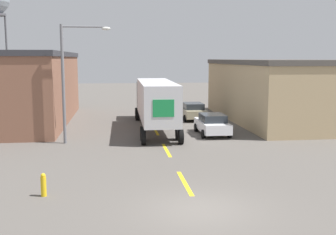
# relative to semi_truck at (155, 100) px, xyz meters

# --- Properties ---
(ground_plane) EXTENTS (160.00, 160.00, 0.00)m
(ground_plane) POSITION_rel_semi_truck_xyz_m (-0.02, -17.97, -2.28)
(ground_plane) COLOR #56514C
(road_centerline) EXTENTS (0.20, 17.31, 0.01)m
(road_centerline) POSITION_rel_semi_truck_xyz_m (-0.02, -7.84, -2.28)
(road_centerline) COLOR yellow
(road_centerline) RESTS_ON ground_plane
(warehouse_left) EXTENTS (11.10, 18.93, 6.05)m
(warehouse_left) POSITION_rel_semi_truck_xyz_m (-12.54, 4.96, 0.75)
(warehouse_left) COLOR brown
(warehouse_left) RESTS_ON ground_plane
(warehouse_right) EXTENTS (8.87, 18.46, 5.39)m
(warehouse_right) POSITION_rel_semi_truck_xyz_m (11.38, 3.31, 0.42)
(warehouse_right) COLOR tan
(warehouse_right) RESTS_ON ground_plane
(semi_truck) EXTENTS (2.88, 14.07, 3.80)m
(semi_truck) POSITION_rel_semi_truck_xyz_m (0.00, 0.00, 0.00)
(semi_truck) COLOR black
(semi_truck) RESTS_ON ground_plane
(parked_car_right_far) EXTENTS (2.08, 4.38, 1.52)m
(parked_car_right_far) POSITION_rel_semi_truck_xyz_m (3.91, 4.67, -1.50)
(parked_car_right_far) COLOR tan
(parked_car_right_far) RESTS_ON ground_plane
(parked_car_right_mid) EXTENTS (2.08, 4.38, 1.52)m
(parked_car_right_mid) POSITION_rel_semi_truck_xyz_m (3.91, -3.04, -1.50)
(parked_car_right_mid) COLOR silver
(parked_car_right_mid) RESTS_ON ground_plane
(street_lamp) EXTENTS (3.17, 0.32, 7.64)m
(street_lamp) POSITION_rel_semi_truck_xyz_m (-5.93, -4.94, 2.24)
(street_lamp) COLOR slate
(street_lamp) RESTS_ON ground_plane
(fire_hydrant) EXTENTS (0.22, 0.22, 0.95)m
(fire_hydrant) POSITION_rel_semi_truck_xyz_m (-5.95, -15.73, -1.81)
(fire_hydrant) COLOR gold
(fire_hydrant) RESTS_ON ground_plane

